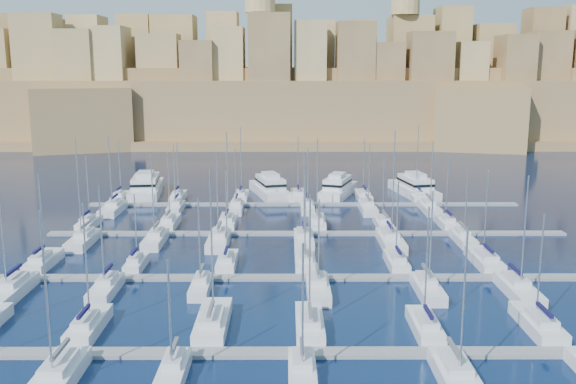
{
  "coord_description": "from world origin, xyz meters",
  "views": [
    {
      "loc": [
        -3.38,
        -90.99,
        27.31
      ],
      "look_at": [
        -3.09,
        6.0,
        7.89
      ],
      "focal_mm": 40.0,
      "sensor_mm": 36.0,
      "label": 1
    }
  ],
  "objects_px": {
    "motor_yacht_b": "(270,187)",
    "motor_yacht_d": "(414,187)",
    "sailboat_4": "(425,326)",
    "motor_yacht_c": "(338,188)",
    "motor_yacht_a": "(146,186)",
    "sailboat_2": "(213,322)"
  },
  "relations": [
    {
      "from": "motor_yacht_d",
      "to": "sailboat_2",
      "type": "bearing_deg",
      "value": -116.54
    },
    {
      "from": "sailboat_2",
      "to": "motor_yacht_d",
      "type": "xyz_separation_m",
      "value": [
        34.82,
        69.72,
        0.94
      ]
    },
    {
      "from": "sailboat_4",
      "to": "motor_yacht_c",
      "type": "height_order",
      "value": "sailboat_4"
    },
    {
      "from": "sailboat_4",
      "to": "motor_yacht_b",
      "type": "bearing_deg",
      "value": 104.18
    },
    {
      "from": "motor_yacht_a",
      "to": "motor_yacht_b",
      "type": "bearing_deg",
      "value": -2.71
    },
    {
      "from": "motor_yacht_a",
      "to": "motor_yacht_d",
      "type": "bearing_deg",
      "value": -0.98
    },
    {
      "from": "motor_yacht_c",
      "to": "motor_yacht_d",
      "type": "distance_m",
      "value": 16.26
    },
    {
      "from": "sailboat_2",
      "to": "motor_yacht_c",
      "type": "bearing_deg",
      "value": 74.9
    },
    {
      "from": "sailboat_4",
      "to": "motor_yacht_a",
      "type": "xyz_separation_m",
      "value": [
        -44.18,
        71.72,
        0.99
      ]
    },
    {
      "from": "motor_yacht_a",
      "to": "motor_yacht_c",
      "type": "height_order",
      "value": "same"
    },
    {
      "from": "sailboat_4",
      "to": "motor_yacht_c",
      "type": "bearing_deg",
      "value": 92.86
    },
    {
      "from": "sailboat_2",
      "to": "motor_yacht_d",
      "type": "height_order",
      "value": "sailboat_2"
    },
    {
      "from": "sailboat_2",
      "to": "motor_yacht_a",
      "type": "bearing_deg",
      "value": 107.37
    },
    {
      "from": "motor_yacht_c",
      "to": "motor_yacht_d",
      "type": "height_order",
      "value": "same"
    },
    {
      "from": "sailboat_4",
      "to": "sailboat_2",
      "type": "bearing_deg",
      "value": 177.33
    },
    {
      "from": "sailboat_4",
      "to": "motor_yacht_a",
      "type": "bearing_deg",
      "value": 121.63
    },
    {
      "from": "sailboat_2",
      "to": "motor_yacht_c",
      "type": "relative_size",
      "value": 1.05
    },
    {
      "from": "sailboat_4",
      "to": "motor_yacht_b",
      "type": "relative_size",
      "value": 0.77
    },
    {
      "from": "sailboat_2",
      "to": "motor_yacht_b",
      "type": "xyz_separation_m",
      "value": [
        4.26,
        69.45,
        0.94
      ]
    },
    {
      "from": "motor_yacht_a",
      "to": "motor_yacht_b",
      "type": "height_order",
      "value": "same"
    },
    {
      "from": "motor_yacht_b",
      "to": "motor_yacht_d",
      "type": "bearing_deg",
      "value": 0.51
    },
    {
      "from": "sailboat_4",
      "to": "motor_yacht_d",
      "type": "xyz_separation_m",
      "value": [
        12.74,
        70.75,
        0.99
      ]
    }
  ]
}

